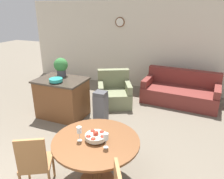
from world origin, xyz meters
The scene contains 12 objects.
wall_back centered at (0.00, 5.35, 1.35)m, with size 8.00×0.09×2.70m.
dining_table centered at (0.55, 0.94, 0.58)m, with size 1.25×1.25×0.75m.
dining_chair_near_left centered at (-0.15, 0.45, 0.52)m, with size 0.57×0.57×0.95m.
fruit_bowl centered at (0.56, 0.94, 0.81)m, with size 0.31×0.31×0.15m.
wine_glass_left centered at (0.35, 0.84, 0.91)m, with size 0.07×0.07×0.22m.
wine_glass_right centered at (0.76, 0.83, 0.91)m, with size 0.07×0.07×0.22m.
kitchen_island centered at (-1.17, 2.59, 0.47)m, with size 1.14×0.84×0.93m.
teal_bowl centered at (-1.13, 2.36, 0.99)m, with size 0.29×0.29×0.09m.
potted_plant centered at (-1.30, 2.82, 1.18)m, with size 0.33×0.33×0.45m.
trash_bin centered at (-0.21, 2.70, 0.36)m, with size 0.28×0.27×0.73m.
couch centered at (1.37, 4.51, 0.29)m, with size 2.04×1.10×0.87m.
armchair centered at (-0.28, 3.71, 0.30)m, with size 1.17×1.18×0.90m.
Camera 1 is at (1.77, -1.40, 2.53)m, focal length 35.00 mm.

